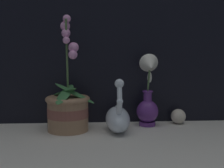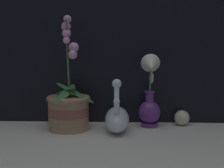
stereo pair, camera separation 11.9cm
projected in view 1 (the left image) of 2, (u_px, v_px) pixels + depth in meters
ground_plane at (124, 140)px, 1.09m from camera, size 2.80×2.80×0.00m
orchid_potted_plant at (68, 107)px, 1.20m from camera, size 0.19×0.20×0.44m
swan_figurine at (118, 118)px, 1.19m from camera, size 0.09×0.21×0.21m
blue_vase at (148, 98)px, 1.26m from camera, size 0.09×0.13×0.29m
glass_sphere at (178, 116)px, 1.31m from camera, size 0.06×0.06×0.06m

